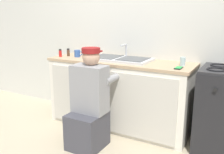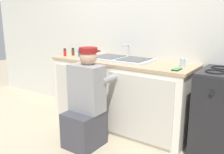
% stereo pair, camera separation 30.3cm
% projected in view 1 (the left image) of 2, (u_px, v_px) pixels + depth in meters
% --- Properties ---
extents(ground_plane, '(12.00, 12.00, 0.00)m').
position_uv_depth(ground_plane, '(108.00, 134.00, 3.12)').
color(ground_plane, tan).
extents(back_wall, '(6.00, 0.10, 2.50)m').
position_uv_depth(back_wall, '(132.00, 30.00, 3.37)').
color(back_wall, silver).
rests_on(back_wall, ground_plane).
extents(counter_cabinet, '(1.83, 0.62, 0.85)m').
position_uv_depth(counter_cabinet, '(119.00, 95.00, 3.26)').
color(counter_cabinet, silver).
rests_on(counter_cabinet, ground_plane).
extents(countertop, '(1.87, 0.62, 0.03)m').
position_uv_depth(countertop, '(120.00, 61.00, 3.17)').
color(countertop, tan).
rests_on(countertop, counter_cabinet).
extents(sink_double_basin, '(0.80, 0.44, 0.19)m').
position_uv_depth(sink_double_basin, '(120.00, 59.00, 3.16)').
color(sink_double_basin, silver).
rests_on(sink_double_basin, countertop).
extents(plumber_person, '(0.42, 0.61, 1.10)m').
position_uv_depth(plumber_person, '(89.00, 107.00, 2.74)').
color(plumber_person, '#3F3F47').
rests_on(plumber_person, ground_plane).
extents(cell_phone, '(0.07, 0.14, 0.01)m').
position_uv_depth(cell_phone, '(179.00, 68.00, 2.66)').
color(cell_phone, black).
rests_on(cell_phone, countertop).
extents(coffee_mug, '(0.13, 0.08, 0.09)m').
position_uv_depth(coffee_mug, '(77.00, 53.00, 3.40)').
color(coffee_mug, '#335699').
rests_on(coffee_mug, countertop).
extents(spice_bottle_pepper, '(0.04, 0.04, 0.10)m').
position_uv_depth(spice_bottle_pepper, '(68.00, 52.00, 3.48)').
color(spice_bottle_pepper, '#513823').
rests_on(spice_bottle_pepper, countertop).
extents(spice_bottle_red, '(0.04, 0.04, 0.10)m').
position_uv_depth(spice_bottle_red, '(60.00, 53.00, 3.42)').
color(spice_bottle_red, red).
rests_on(spice_bottle_red, countertop).
extents(water_glass, '(0.06, 0.06, 0.10)m').
position_uv_depth(water_glass, '(183.00, 61.00, 2.79)').
color(water_glass, '#ADC6CC').
rests_on(water_glass, countertop).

